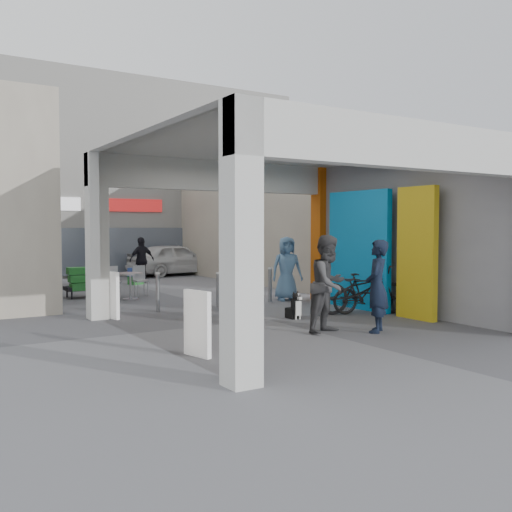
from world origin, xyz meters
TOP-DOWN VIEW (x-y plane):
  - ground at (0.00, 0.00)m, footprint 90.00×90.00m
  - arcade_canopy at (0.54, -0.82)m, footprint 6.40×6.45m
  - far_building at (-0.00, 13.99)m, footprint 18.00×4.08m
  - plaza_bldg_right at (4.50, 7.50)m, footprint 2.00×9.00m
  - bollard_left at (-1.55, 2.25)m, footprint 0.09×0.09m
  - bollard_center at (0.05, 2.31)m, footprint 0.09×0.09m
  - bollard_right at (1.57, 2.31)m, footprint 0.09×0.09m
  - advert_board_near at (-2.75, -2.26)m, footprint 0.21×0.55m
  - advert_board_far at (-2.75, 1.91)m, footprint 0.21×0.55m
  - cafe_set at (-1.41, 5.06)m, footprint 1.42×1.15m
  - produce_stand at (-2.13, 5.84)m, footprint 1.26×0.68m
  - crate_stack at (0.19, 8.46)m, footprint 0.55×0.50m
  - border_collie at (0.56, -0.19)m, footprint 0.22×0.43m
  - man_with_dog at (0.94, -2.25)m, footprint 0.74×0.72m
  - man_back_turned at (0.18, -1.79)m, footprint 1.04×0.91m
  - man_elderly at (2.14, 2.37)m, footprint 0.95×0.75m
  - man_crates at (0.57, 8.90)m, footprint 0.98×0.52m
  - bicycle_front at (2.22, -0.46)m, footprint 2.21×1.53m
  - bicycle_rear at (2.30, -0.43)m, footprint 1.58×0.79m
  - white_van at (2.79, 11.13)m, footprint 3.92×1.92m

SIDE VIEW (x-z plane):
  - ground at x=0.00m, z-range 0.00..0.00m
  - border_collie at x=0.56m, z-range -0.06..0.53m
  - crate_stack at x=0.19m, z-range 0.00..0.56m
  - cafe_set at x=-1.41m, z-range -0.13..0.73m
  - produce_stand at x=-2.13m, z-range -0.09..0.74m
  - bollard_center at x=0.05m, z-range 0.00..0.82m
  - bollard_right at x=1.57m, z-range 0.00..0.88m
  - bollard_left at x=-1.55m, z-range 0.00..0.89m
  - bicycle_rear at x=2.30m, z-range 0.00..0.92m
  - advert_board_near at x=-2.75m, z-range 0.01..1.01m
  - advert_board_far at x=-2.75m, z-range 0.01..1.01m
  - bicycle_front at x=2.22m, z-range 0.00..1.10m
  - white_van at x=2.79m, z-range 0.00..1.29m
  - man_crates at x=0.57m, z-range 0.00..1.59m
  - man_elderly at x=2.14m, z-range 0.00..1.69m
  - man_with_dog at x=0.94m, z-range 0.00..1.72m
  - man_back_turned at x=0.18m, z-range 0.00..1.80m
  - arcade_canopy at x=0.54m, z-range -0.90..5.50m
  - plaza_bldg_right at x=4.50m, z-range 0.00..5.00m
  - far_building at x=0.00m, z-range -0.01..7.99m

